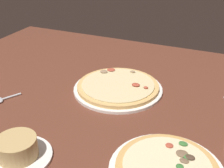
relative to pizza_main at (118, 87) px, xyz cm
name	(u,v)px	position (x,y,z in cm)	size (l,w,h in cm)	color
dining_table	(106,98)	(3.15, 3.50, -3.22)	(150.00, 110.00, 4.00)	brown
pizza_main	(118,87)	(0.00, 0.00, 0.00)	(31.61, 31.61, 3.40)	white
ramekin_on_saucer	(18,150)	(9.24, 42.74, 1.27)	(16.79, 16.79, 5.98)	white
spoon	(2,99)	(33.18, 22.37, -0.76)	(6.56, 9.10, 1.00)	silver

